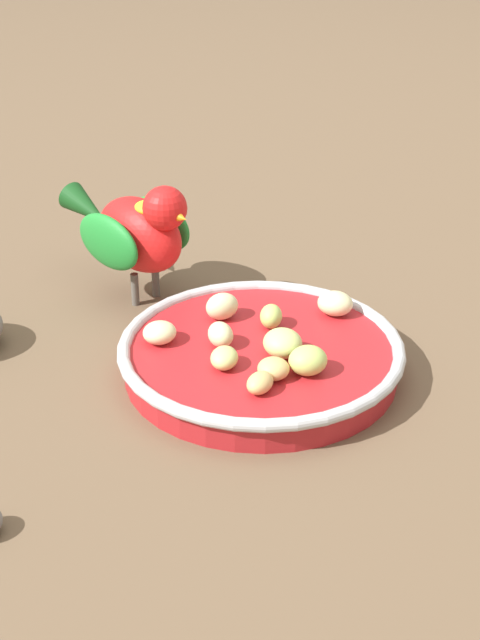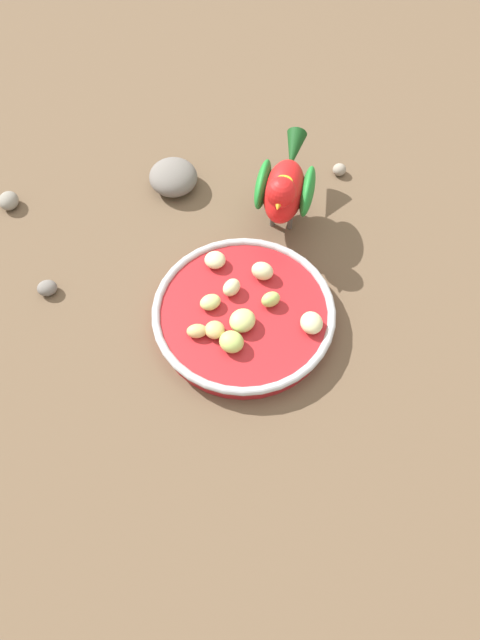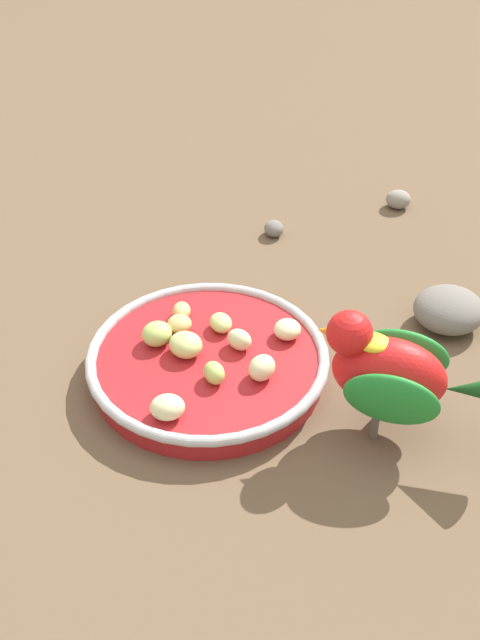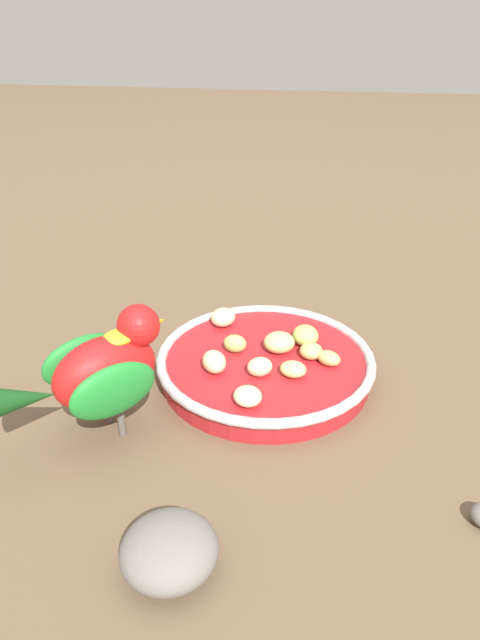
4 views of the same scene
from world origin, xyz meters
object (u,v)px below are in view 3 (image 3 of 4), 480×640
(apple_piece_8, at_px, (182,311))
(rock_large, at_px, (449,310))
(apple_piece_1, at_px, (221,323))
(apple_piece_6, at_px, (167,407))
(apple_piece_5, at_px, (214,373))
(apple_piece_3, at_px, (157,334))
(parrot, at_px, (393,371))
(apple_piece_4, at_px, (179,324))
(apple_piece_0, at_px, (190,343))
(apple_piece_2, at_px, (262,368))
(feeding_bowl, at_px, (208,363))
(apple_piece_9, at_px, (287,329))
(pebble_1, at_px, (398,199))
(pebble_2, at_px, (274,228))
(apple_piece_7, at_px, (239,340))

(apple_piece_8, height_order, rock_large, same)
(apple_piece_1, height_order, apple_piece_6, apple_piece_6)
(apple_piece_5, height_order, rock_large, apple_piece_5)
(apple_piece_3, relative_size, apple_piece_5, 1.22)
(apple_piece_8, height_order, parrot, parrot)
(apple_piece_1, relative_size, apple_piece_4, 1.10)
(parrot, bearing_deg, apple_piece_8, -17.09)
(apple_piece_0, xyz_separation_m, apple_piece_2, (0.06, 0.04, 0.00))
(apple_piece_2, xyz_separation_m, apple_piece_3, (-0.09, -0.07, -0.00))
(feeding_bowl, xyz_separation_m, apple_piece_2, (0.05, 0.03, 0.02))
(apple_piece_9, relative_size, pebble_1, 0.89)
(apple_piece_4, relative_size, pebble_1, 0.78)
(apple_piece_9, xyz_separation_m, rock_large, (0.03, 0.17, -0.01))
(apple_piece_1, height_order, pebble_1, apple_piece_1)
(apple_piece_0, bearing_deg, apple_piece_6, -37.38)
(apple_piece_9, xyz_separation_m, parrot, (0.13, 0.03, 0.04))
(apple_piece_5, bearing_deg, parrot, 49.12)
(apple_piece_5, xyz_separation_m, parrot, (0.10, 0.12, 0.04))
(apple_piece_3, distance_m, apple_piece_4, 0.03)
(apple_piece_2, distance_m, pebble_2, 0.28)
(apple_piece_6, xyz_separation_m, apple_piece_8, (-0.12, 0.07, -0.00))
(apple_piece_7, bearing_deg, pebble_2, 143.08)
(feeding_bowl, bearing_deg, pebble_1, 116.88)
(apple_piece_7, xyz_separation_m, pebble_1, (-0.18, 0.32, -0.02))
(pebble_2, bearing_deg, apple_piece_2, -31.37)
(apple_piece_6, height_order, pebble_1, apple_piece_6)
(rock_large, bearing_deg, apple_piece_7, -100.13)
(apple_piece_0, bearing_deg, apple_piece_7, 70.76)
(apple_piece_7, height_order, apple_piece_8, apple_piece_7)
(apple_piece_4, height_order, parrot, parrot)
(feeding_bowl, xyz_separation_m, apple_piece_3, (-0.04, -0.03, 0.02))
(apple_piece_5, xyz_separation_m, apple_piece_6, (0.02, -0.06, 0.00))
(apple_piece_7, distance_m, rock_large, 0.22)
(apple_piece_9, height_order, pebble_1, apple_piece_9)
(apple_piece_5, xyz_separation_m, pebble_1, (-0.21, 0.36, -0.02))
(apple_piece_2, bearing_deg, apple_piece_6, -85.99)
(apple_piece_1, relative_size, pebble_2, 1.03)
(apple_piece_9, bearing_deg, apple_piece_2, -50.89)
(apple_piece_7, height_order, pebble_2, apple_piece_7)
(apple_piece_2, bearing_deg, apple_piece_3, -143.51)
(apple_piece_8, bearing_deg, rock_large, 66.68)
(apple_piece_0, distance_m, pebble_2, 0.26)
(apple_piece_1, relative_size, apple_piece_7, 1.05)
(apple_piece_9, bearing_deg, apple_piece_0, -102.89)
(apple_piece_9, bearing_deg, rock_large, 78.95)
(apple_piece_1, xyz_separation_m, rock_large, (0.07, 0.22, -0.01))
(rock_large, xyz_separation_m, pebble_1, (-0.22, 0.10, -0.01))
(apple_piece_4, xyz_separation_m, pebble_1, (-0.13, 0.36, -0.02))
(apple_piece_6, xyz_separation_m, apple_piece_7, (-0.05, 0.10, -0.00))
(apple_piece_4, bearing_deg, apple_piece_3, -74.58)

